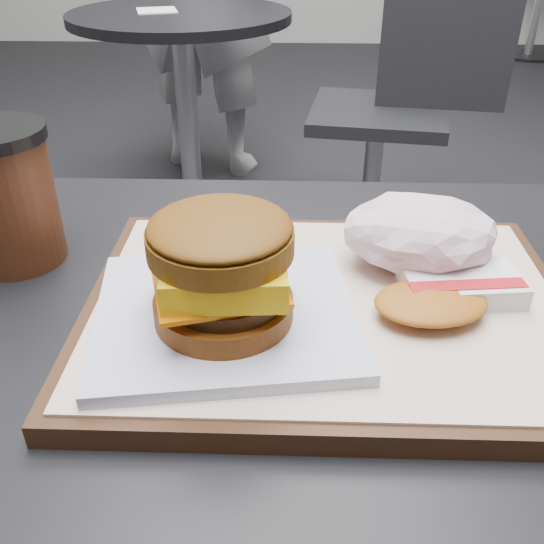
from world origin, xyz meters
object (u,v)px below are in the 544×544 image
Objects in this scene: customer_table at (279,494)px; coffee_cup at (5,193)px; neighbor_chair at (400,98)px; hash_brown at (448,292)px; breakfast_sandwich at (223,280)px; neighbor_table at (185,76)px; crumpled_wrapper at (421,234)px; serving_tray at (327,310)px.

coffee_cup is (-0.25, 0.11, 0.25)m from customer_table.
neighbor_chair is at bearing 67.67° from coffee_cup.
neighbor_chair reaches higher than hash_brown.
neighbor_table is (-0.31, 1.66, -0.28)m from breakfast_sandwich.
breakfast_sandwich is 0.28× the size of neighbor_table.
neighbor_chair is at bearing -7.26° from neighbor_table.
breakfast_sandwich is at bearing -31.07° from coffee_cup.
coffee_cup is 0.14× the size of neighbor_chair.
crumpled_wrapper is at bearing 31.23° from breakfast_sandwich.
breakfast_sandwich is 0.17m from hash_brown.
breakfast_sandwich is at bearing -163.18° from customer_table.
neighbor_table is at bearing 106.35° from hash_brown.
serving_tray is 2.96× the size of crumpled_wrapper.
neighbor_table is at bearing 100.54° from breakfast_sandwich.
customer_table is 0.20m from serving_tray.
hash_brown is 0.06m from crumpled_wrapper.
hash_brown is (0.13, 0.02, 0.22)m from customer_table.
neighbor_table is at bearing 93.85° from coffee_cup.
crumpled_wrapper reaches higher than hash_brown.
neighbor_table is at bearing 172.74° from neighbor_chair.
coffee_cup is at bearing 155.65° from customer_table.
crumpled_wrapper is at bearing -98.98° from neighbor_chair.
hash_brown reaches higher than serving_tray.
breakfast_sandwich reaches higher than customer_table.
coffee_cup is at bearing 166.45° from hash_brown.
customer_table is at bearing 16.82° from breakfast_sandwich.
customer_table is 2.11× the size of serving_tray.
serving_tray is 0.51× the size of neighbor_table.
neighbor_table is at bearing 101.98° from customer_table.
hash_brown is 0.14× the size of neighbor_chair.
crumpled_wrapper reaches higher than neighbor_table.
breakfast_sandwich reaches higher than serving_tray.
coffee_cup is (-0.28, 0.09, 0.06)m from serving_tray.
breakfast_sandwich reaches higher than neighbor_chair.
neighbor_chair reaches higher than serving_tray.
coffee_cup reaches higher than breakfast_sandwich.
neighbor_table is (-0.48, 1.63, -0.25)m from hash_brown.
customer_table is 0.27m from crumpled_wrapper.
crumpled_wrapper is (-0.01, 0.06, 0.02)m from hash_brown.
breakfast_sandwich reaches higher than hash_brown.
serving_tray is at bearing -101.50° from neighbor_chair.
neighbor_chair is (0.23, 1.48, -0.31)m from crumpled_wrapper.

